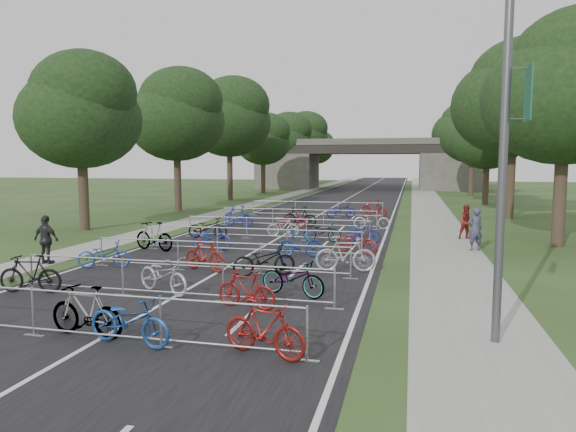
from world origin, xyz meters
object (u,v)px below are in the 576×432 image
Objects in this scene: overpass_bridge at (366,164)px; pedestrian_c at (46,240)px; lamppost at (506,140)px; pedestrian_b at (467,222)px; bike_1 at (86,312)px; bike_2 at (130,321)px; pedestrian_a at (475,229)px.

overpass_bridge is 58.44m from pedestrian_c.
lamppost is 4.85× the size of pedestrian_b.
lamppost is 4.46× the size of pedestrian_c.
lamppost is 9.61m from bike_1.
overpass_bridge is 48.61m from pedestrian_b.
pedestrian_c is (-7.63, 7.03, 0.39)m from bike_2.
bike_1 is 0.95× the size of bike_2.
pedestrian_c is at bearing -128.93° from bike_1.
lamppost reaches higher than bike_2.
bike_2 is 1.19× the size of pedestrian_b.
lamppost reaches higher than bike_1.
overpass_bridge is at bearing 97.53° from lamppost.
overpass_bridge reaches higher than pedestrian_a.
pedestrian_b is (8.37, 17.36, 0.32)m from bike_2.
pedestrian_b reaches higher than bike_1.
pedestrian_a is 17.42m from pedestrian_c.
pedestrian_b is (9.55, 17.13, 0.27)m from bike_1.
pedestrian_c is at bearing 161.67° from lamppost.
lamppost is 12.39m from pedestrian_a.
pedestrian_b reaches higher than bike_2.
pedestrian_a reaches higher than pedestrian_c.
pedestrian_b is at bearing 158.44° from bike_1.
bike_2 is at bearing 143.34° from pedestrian_c.
lamppost is 15.75m from pedestrian_b.
bike_1 is 1.14× the size of pedestrian_b.
lamppost is at bearing -82.47° from overpass_bridge.
overpass_bridge is at bearing 87.33° from pedestrian_b.
bike_1 is 19.61m from pedestrian_b.
bike_2 is 1.10× the size of pedestrian_c.
pedestrian_c is at bearing -0.42° from pedestrian_a.
pedestrian_a reaches higher than pedestrian_b.
bike_1 is at bearing 88.57° from bike_2.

